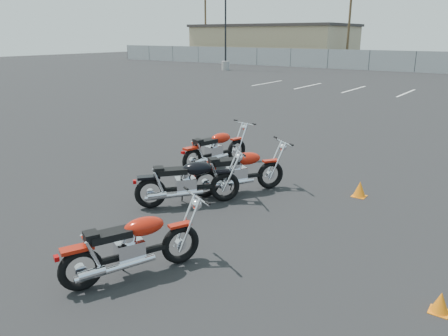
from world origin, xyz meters
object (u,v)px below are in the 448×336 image
Objects in this scene: motorcycle_third_red at (239,171)px; motorcycle_rear_red at (132,246)px; motorcycle_front_red at (215,149)px; motorcycle_second_black at (188,182)px.

motorcycle_third_red reaches higher than motorcycle_rear_red.
motorcycle_second_black is (1.08, -2.34, 0.01)m from motorcycle_front_red.
motorcycle_second_black is 0.95× the size of motorcycle_third_red.
motorcycle_second_black is 2.67m from motorcycle_rear_red.
motorcycle_front_red is 1.94m from motorcycle_third_red.
motorcycle_front_red is at bearing 114.25° from motorcycle_rear_red.
motorcycle_third_red is at bearing 100.35° from motorcycle_rear_red.
motorcycle_front_red is 1.11× the size of motorcycle_second_black.
motorcycle_rear_red is (1.08, -2.44, -0.02)m from motorcycle_second_black.
motorcycle_third_red is (1.50, -1.22, 0.01)m from motorcycle_front_red.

